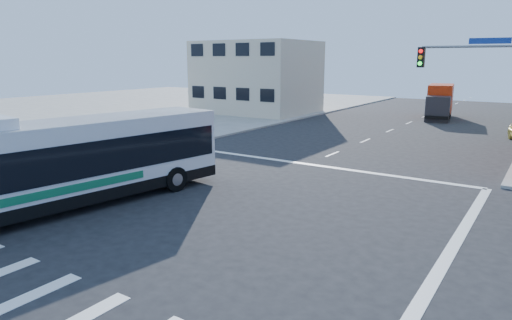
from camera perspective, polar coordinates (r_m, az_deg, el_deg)
The scene contains 6 objects.
ground at distance 19.16m, azimuth -6.65°, elevation -5.86°, with size 120.00×120.00×0.00m, color black.
sidewalk_nw at distance 67.91m, azimuth -10.38°, elevation 7.24°, with size 50.00×50.00×0.15m, color gray.
building_west at distance 52.50m, azimuth 0.11°, elevation 10.27°, with size 12.06×10.06×8.00m.
signal_mast_ne at distance 24.65m, azimuth 27.42°, elevation 8.73°, with size 7.91×1.13×8.07m.
transit_bus at distance 20.11m, azimuth -22.35°, elevation -0.11°, with size 4.97×13.72×3.98m.
box_truck at distance 51.17m, azimuth 21.98°, elevation 6.71°, with size 3.36×7.93×3.46m.
Camera 1 is at (11.79, -13.86, 5.98)m, focal length 32.00 mm.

